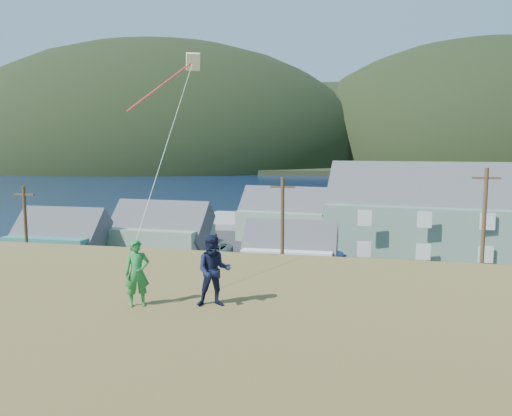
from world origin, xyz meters
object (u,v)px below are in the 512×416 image
Objects in this scene: shed_palegreen_near at (160,234)px; kite_flyer_green at (137,273)px; kite_flyer_navy at (214,271)px; lodge at (510,220)px; shed_teal at (60,240)px; wharf at (290,222)px; shed_palegreen_far at (288,216)px; shed_white at (290,254)px.

kite_flyer_green is at bearing -63.85° from shed_palegreen_near.
kite_flyer_navy is (1.80, 0.40, 0.06)m from kite_flyer_green.
lodge is 41.37m from kite_flyer_navy.
kite_flyer_green is at bearing -53.09° from shed_teal.
shed_teal reaches higher than wharf.
shed_palegreen_far is at bearing -82.84° from wharf.
shed_teal is 5.21× the size of kite_flyer_green.
kite_flyer_navy reaches higher than kite_flyer_green.
shed_palegreen_near is 6.22× the size of kite_flyer_green.
shed_white is 29.72m from kite_flyer_green.
lodge is 42.48m from kite_flyer_green.
wharf is 14.96× the size of kite_flyer_navy.
lodge is 32.83m from shed_palegreen_near.
shed_palegreen_far is (-3.03, 18.62, 0.60)m from shed_white.
lodge is at bearing -15.78° from shed_palegreen_far.
lodge is 2.78× the size of shed_palegreen_far.
lodge is at bearing -41.81° from wharf.
wharf is at bearing 97.97° from shed_white.
shed_palegreen_near reaches higher than wharf.
kite_flyer_green is 1.84m from kite_flyer_navy.
kite_flyer_green is (22.39, -29.95, 5.52)m from shed_teal.
shed_palegreen_far is 7.57× the size of kite_flyer_green.
shed_white is (4.45, -29.92, 1.90)m from wharf.
shed_palegreen_near is 5.80× the size of kite_flyer_navy.
lodge is (23.39, -20.93, 4.05)m from wharf.
shed_palegreen_near is at bearing 82.02° from kite_flyer_green.
kite_flyer_navy is at bearing -83.33° from wharf.
lodge reaches higher than shed_white.
shed_white is at bearing -72.89° from shed_palegreen_far.
shed_palegreen_far is (10.55, 13.63, 0.29)m from shed_palegreen_near.
shed_palegreen_far reaches higher than shed_white.
shed_palegreen_near is 0.82× the size of shed_palegreen_far.
shed_palegreen_near reaches higher than shed_teal.
wharf is at bearing 105.04° from shed_palegreen_far.
shed_palegreen_far is (-21.98, 9.63, -1.54)m from lodge.
shed_palegreen_far is at bearing 55.83° from shed_palegreen_near.
shed_teal is 9.21m from shed_palegreen_near.
shed_teal is (-17.33, -29.14, 2.04)m from wharf.
lodge is 3.38× the size of shed_palegreen_near.
shed_white is at bearing 60.67° from kite_flyer_green.
shed_palegreen_near reaches higher than shed_white.
kite_flyer_green is at bearing -89.27° from shed_white.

